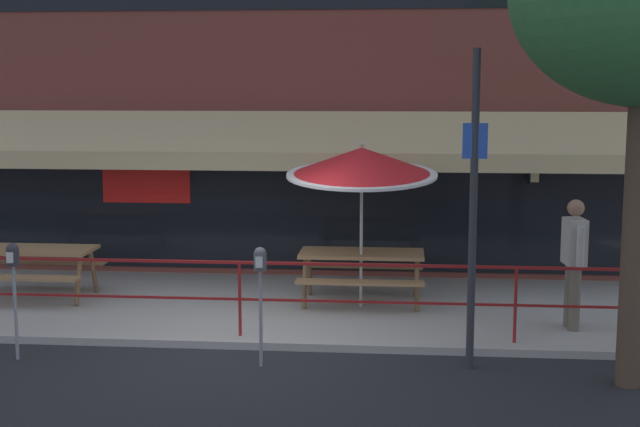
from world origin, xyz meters
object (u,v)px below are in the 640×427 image
patio_umbrella_centre (362,163)px  pedestrian_walking (574,257)px  picnic_table_left (33,259)px  picnic_table_centre (362,263)px  street_sign_pole (473,207)px  parking_meter_near (13,266)px  parking_meter_far (260,270)px

patio_umbrella_centre → pedestrian_walking: patio_umbrella_centre is taller
picnic_table_left → pedestrian_walking: bearing=-7.2°
picnic_table_centre → pedestrian_walking: (2.81, -1.11, 0.35)m
pedestrian_walking → street_sign_pole: (-1.43, -1.48, 0.84)m
parking_meter_near → pedestrian_walking: bearing=13.5°
parking_meter_far → street_sign_pole: bearing=3.8°
street_sign_pole → pedestrian_walking: bearing=46.0°
pedestrian_walking → parking_meter_near: pedestrian_walking is taller
picnic_table_left → picnic_table_centre: size_ratio=1.00×
picnic_table_centre → parking_meter_near: size_ratio=1.27×
picnic_table_left → street_sign_pole: (6.27, -2.45, 1.19)m
picnic_table_left → pedestrian_walking: pedestrian_walking is taller
picnic_table_left → street_sign_pole: street_sign_pole is taller
picnic_table_left → pedestrian_walking: size_ratio=1.05×
street_sign_pole → parking_meter_far: bearing=-176.2°
parking_meter_far → street_sign_pole: (2.43, 0.16, 0.75)m
picnic_table_left → patio_umbrella_centre: size_ratio=0.75×
parking_meter_far → street_sign_pole: 2.55m
parking_meter_near → parking_meter_far: bearing=-0.0°
parking_meter_near → street_sign_pole: size_ratio=0.39×
patio_umbrella_centre → pedestrian_walking: size_ratio=1.40×
pedestrian_walking → parking_meter_far: pedestrian_walking is taller
picnic_table_left → parking_meter_far: (3.84, -2.61, 0.44)m
picnic_table_left → pedestrian_walking: 7.77m
parking_meter_far → parking_meter_near: bearing=180.0°
pedestrian_walking → patio_umbrella_centre: bearing=161.6°
pedestrian_walking → street_sign_pole: bearing=-134.0°
picnic_table_left → parking_meter_near: bearing=-71.4°
parking_meter_far → pedestrian_walking: bearing=23.0°
parking_meter_near → picnic_table_left: bearing=108.6°
patio_umbrella_centre → pedestrian_walking: bearing=-18.4°
picnic_table_left → parking_meter_near: 2.79m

